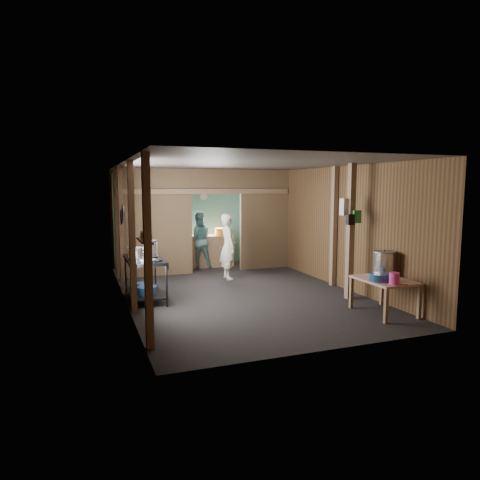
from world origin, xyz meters
name	(u,v)px	position (x,y,z in m)	size (l,w,h in m)	color
floor	(237,291)	(0.00, 0.00, 0.00)	(4.50, 7.00, 0.00)	black
ceiling	(237,165)	(0.00, 0.00, 2.60)	(4.50, 7.00, 0.00)	#4E4843
wall_back	(194,218)	(0.00, 3.50, 1.30)	(4.50, 0.00, 2.60)	#533B1F
wall_front	(329,254)	(0.00, -3.50, 1.30)	(4.50, 0.00, 2.60)	#533B1F
wall_left	(123,233)	(-2.25, 0.00, 1.30)	(0.00, 7.00, 2.60)	#533B1F
wall_right	(332,226)	(2.25, 0.00, 1.30)	(0.00, 7.00, 2.60)	#533B1F
partition_left	(154,223)	(-1.32, 2.20, 1.30)	(1.85, 0.10, 2.60)	brown
partition_right	(264,220)	(1.57, 2.20, 1.30)	(1.35, 0.10, 2.60)	brown
partition_header	(216,181)	(0.25, 2.20, 2.30)	(1.30, 0.10, 0.60)	brown
turquoise_panel	(195,220)	(0.00, 3.44, 1.25)	(4.40, 0.06, 2.50)	#59A298
back_counter	(210,251)	(0.30, 2.95, 0.42)	(1.20, 0.50, 0.85)	#997257
wall_clock	(204,196)	(0.25, 3.40, 1.90)	(0.20, 0.20, 0.03)	beige
post_left_a	(148,253)	(-2.18, -2.60, 1.30)	(0.10, 0.12, 2.60)	#997257
post_left_b	(132,238)	(-2.18, -0.80, 1.30)	(0.10, 0.12, 2.60)	#997257
post_left_c	(121,228)	(-2.18, 1.20, 1.30)	(0.10, 0.12, 2.60)	#997257
post_right	(334,227)	(2.18, -0.20, 1.30)	(0.10, 0.12, 2.60)	#997257
post_free	(350,232)	(1.85, -1.30, 1.30)	(0.12, 0.12, 2.60)	#997257
cross_beam	(207,191)	(0.00, 2.15, 2.05)	(4.40, 0.12, 0.12)	#997257
pan_lid_big	(123,213)	(-2.21, 0.40, 1.65)	(0.34, 0.34, 0.03)	slate
pan_lid_small	(121,217)	(-2.21, 0.80, 1.55)	(0.30, 0.30, 0.03)	black
wall_shelf	(145,241)	(-2.15, -2.10, 1.40)	(0.14, 0.80, 0.03)	#997257
jar_white	(147,238)	(-2.15, -2.35, 1.47)	(0.07, 0.07, 0.10)	beige
jar_yellow	(144,236)	(-2.15, -2.10, 1.47)	(0.08, 0.08, 0.10)	orange
jar_green	(142,235)	(-2.15, -1.88, 1.47)	(0.06, 0.06, 0.10)	#288334
bag_white	(347,207)	(1.80, -1.22, 1.78)	(0.22, 0.15, 0.32)	beige
bag_green	(356,217)	(1.92, -1.36, 1.60)	(0.16, 0.12, 0.24)	#288334
bag_black	(350,219)	(1.78, -1.38, 1.55)	(0.14, 0.10, 0.20)	black
gas_range	(145,279)	(-1.88, -0.03, 0.41)	(0.71, 1.38, 0.81)	black
prep_table	(384,296)	(1.83, -2.36, 0.30)	(0.74, 1.01, 0.60)	tan
stove_pot_large	(150,248)	(-1.71, 0.34, 0.95)	(0.30, 0.30, 0.31)	silver
stove_pot_med	(135,254)	(-2.05, -0.05, 0.91)	(0.27, 0.27, 0.23)	silver
stove_saucepan	(132,252)	(-2.05, 0.48, 0.86)	(0.15, 0.15, 0.09)	silver
frying_pan	(148,261)	(-1.88, -0.51, 0.84)	(0.29, 0.51, 0.07)	slate
blue_tub_front	(147,290)	(-1.88, -0.26, 0.24)	(0.37, 0.37, 0.15)	navy
blue_tub_back	(144,286)	(-1.88, 0.19, 0.22)	(0.31, 0.31, 0.13)	navy
stock_pot	(384,264)	(2.03, -2.09, 0.80)	(0.38, 0.38, 0.45)	silver
wash_basin	(380,277)	(1.65, -2.46, 0.66)	(0.34, 0.34, 0.13)	navy
pink_bucket	(394,279)	(1.70, -2.75, 0.70)	(0.16, 0.16, 0.20)	#D3338F
knife	(398,285)	(1.75, -2.80, 0.60)	(0.30, 0.04, 0.01)	silver
yellow_tub	(221,232)	(0.62, 2.95, 0.94)	(0.34, 0.34, 0.19)	orange
red_cup	(197,233)	(-0.06, 2.95, 0.93)	(0.13, 0.13, 0.15)	red
cook	(228,246)	(0.23, 1.25, 0.77)	(0.56, 0.37, 1.54)	silver
worker_back	(198,240)	(-0.06, 2.84, 0.76)	(0.73, 0.57, 1.51)	slate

